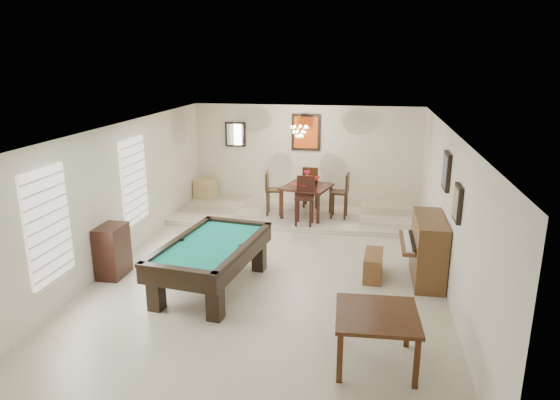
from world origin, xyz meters
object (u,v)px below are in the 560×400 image
(dining_table, at_px, (307,198))
(corner_bench, at_px, (205,188))
(dining_chair_north, at_px, (311,186))
(square_table, at_px, (376,338))
(flower_vase, at_px, (307,175))
(dining_chair_south, at_px, (304,201))
(chandelier, at_px, (299,127))
(dining_chair_west, at_px, (274,193))
(piano_bench, at_px, (373,265))
(upright_piano, at_px, (420,249))
(dining_chair_east, at_px, (339,196))
(pool_table, at_px, (212,266))
(apothecary_chest, at_px, (112,251))

(dining_table, xyz_separation_m, corner_bench, (-2.92, 1.18, -0.18))
(dining_chair_north, bearing_deg, corner_bench, -5.33)
(square_table, bearing_deg, flower_vase, 105.75)
(dining_chair_south, relative_size, chandelier, 1.82)
(dining_chair_south, bearing_deg, dining_chair_west, 142.37)
(flower_vase, bearing_deg, chandelier, 130.28)
(piano_bench, xyz_separation_m, flower_vase, (-1.57, 3.00, 0.89))
(dining_chair_south, bearing_deg, square_table, -71.45)
(upright_piano, relative_size, dining_table, 1.31)
(dining_table, xyz_separation_m, dining_chair_east, (0.77, -0.01, 0.10))
(piano_bench, distance_m, dining_chair_south, 2.83)
(dining_chair_west, bearing_deg, dining_chair_east, -94.62)
(upright_piano, bearing_deg, pool_table, -164.08)
(dining_chair_north, xyz_separation_m, chandelier, (-0.24, -0.52, 1.56))
(upright_piano, bearing_deg, dining_chair_west, 137.17)
(dining_chair_north, bearing_deg, dining_chair_east, 135.60)
(piano_bench, bearing_deg, dining_chair_east, 104.98)
(dining_chair_north, bearing_deg, square_table, 105.85)
(dining_table, relative_size, flower_vase, 3.94)
(apothecary_chest, distance_m, dining_chair_north, 5.46)
(dining_table, height_order, flower_vase, flower_vase)
(dining_chair_north, bearing_deg, upright_piano, 124.29)
(square_table, relative_size, piano_bench, 1.28)
(dining_chair_south, relative_size, dining_chair_west, 1.05)
(apothecary_chest, bearing_deg, square_table, -22.50)
(apothecary_chest, distance_m, chandelier, 5.18)
(pool_table, bearing_deg, flower_vase, 81.84)
(dining_chair_south, bearing_deg, piano_bench, -55.36)
(dining_chair_north, xyz_separation_m, dining_chair_east, (0.76, -0.80, 0.01))
(square_table, bearing_deg, pool_table, 147.50)
(square_table, relative_size, dining_chair_south, 0.94)
(dining_table, distance_m, dining_chair_south, 0.68)
(flower_vase, bearing_deg, piano_bench, -62.35)
(square_table, height_order, chandelier, chandelier)
(dining_chair_south, relative_size, corner_bench, 1.99)
(pool_table, relative_size, upright_piano, 1.76)
(pool_table, distance_m, apothecary_chest, 1.90)
(dining_chair_west, bearing_deg, apothecary_chest, 143.96)
(square_table, relative_size, corner_bench, 1.86)
(dining_chair_west, height_order, chandelier, chandelier)
(square_table, height_order, dining_chair_north, dining_chair_north)
(upright_piano, bearing_deg, corner_bench, 142.11)
(piano_bench, bearing_deg, pool_table, -160.92)
(upright_piano, relative_size, flower_vase, 5.18)
(square_table, distance_m, upright_piano, 2.83)
(dining_table, distance_m, dining_chair_east, 0.78)
(upright_piano, bearing_deg, dining_chair_south, 135.86)
(corner_bench, bearing_deg, piano_bench, -42.91)
(dining_chair_north, height_order, chandelier, chandelier)
(pool_table, relative_size, dining_chair_west, 2.30)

